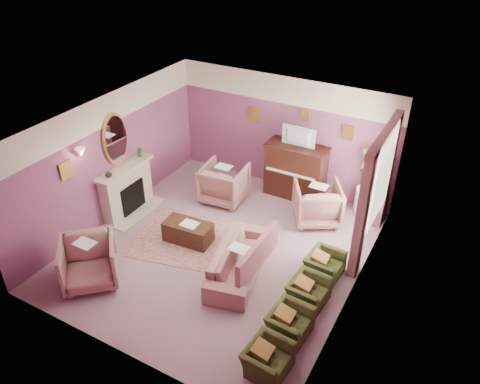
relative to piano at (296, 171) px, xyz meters
The scene contains 48 objects.
floor 2.80m from the piano, 100.57° to the right, with size 5.50×6.00×0.01m, color gray.
ceiling 3.47m from the piano, 100.57° to the right, with size 5.50×6.00×0.01m, color silver.
wall_back 0.96m from the piano, 147.38° to the left, with size 5.50×0.02×2.80m, color #6A3F61.
wall_front 5.75m from the piano, 95.03° to the right, with size 5.50×0.02×2.80m, color #6A3F61.
wall_left 4.28m from the piano, 140.49° to the right, with size 0.02×6.00×2.80m, color #6A3F61.
wall_right 3.58m from the piano, 49.98° to the right, with size 0.02×6.00×2.80m, color #6A3F61.
picture_rail_band 1.92m from the piano, 148.20° to the left, with size 5.50×0.01×0.65m, color white.
stripe_panel 2.66m from the piano, 31.69° to the right, with size 0.01×3.00×2.15m, color #A7AB97.
fireplace_surround 3.96m from the piano, 141.25° to the right, with size 0.30×1.40×1.10m, color beige.
fireplace_inset 3.89m from the piano, 140.33° to the right, with size 0.18×0.72×0.68m, color black.
fire_ember 3.88m from the piano, 139.95° to the right, with size 0.06×0.54×0.10m, color #FF3D1D.
mantel_shelf 3.97m from the piano, 140.98° to the right, with size 0.40×1.55×0.07m, color beige.
hearth 3.86m from the piano, 139.37° to the right, with size 0.55×1.50×0.02m, color beige.
mirror_frame 4.21m from the piano, 142.22° to the right, with size 0.04×0.72×1.20m, color gold.
mirror_glass 4.19m from the piano, 142.01° to the right, with size 0.01×0.60×1.06m, color silver.
sconce_shade 4.90m from the piano, 131.47° to the right, with size 0.20×0.20×0.16m, color #FFA99A.
piano is the anchor object (origin of this frame).
piano_keyshelf 0.36m from the piano, 90.00° to the right, with size 1.30×0.12×0.06m, color black.
piano_keys 0.37m from the piano, 90.00° to the right, with size 1.20×0.08×0.02m, color white.
piano_top 0.66m from the piano, ahead, with size 1.45×0.65×0.04m, color black.
television 0.95m from the piano, 90.00° to the right, with size 0.80×0.12×0.48m, color black.
print_back_left 1.71m from the piano, 167.85° to the left, with size 0.30×0.03×0.38m, color gold.
print_back_right 1.57m from the piano, 14.93° to the left, with size 0.26×0.03×0.34m, color gold.
print_back_mid 1.38m from the piano, 90.00° to the left, with size 0.22×0.03×0.26m, color gold.
print_left_wall 5.15m from the piano, 129.60° to the right, with size 0.03×0.28×0.36m, color gold.
window_blind 2.69m from the piano, 27.19° to the right, with size 0.03×1.40×1.80m, color silver.
curtain_left 3.02m from the piano, 44.04° to the right, with size 0.16×0.34×2.60m, color #98525E.
curtain_right 2.23m from the piano, ahead, with size 0.16×0.34×2.60m, color #98525E.
pelmet 3.07m from the piano, 28.06° to the right, with size 0.16×2.20×0.16m, color #98525E.
mantel_plant 3.67m from the piano, 147.67° to the right, with size 0.16×0.16×0.28m, color #306F2E.
mantel_vase 4.30m from the piano, 135.67° to the right, with size 0.16×0.16×0.16m, color white.
area_rug 3.00m from the piano, 112.42° to the right, with size 2.50×1.80×0.01m, color #A76D64.
coffee_table 3.06m from the piano, 113.83° to the right, with size 1.00×0.50×0.45m, color #352013.
table_paper 3.02m from the piano, 112.96° to the right, with size 0.35×0.28×0.01m, color white.
sofa 3.13m from the piano, 86.57° to the right, with size 0.68×2.05×0.83m, color #A27066.
sofa_throw 3.18m from the piano, 79.34° to the right, with size 0.10×1.55×0.57m, color #98525E.
floral_armchair_left 1.73m from the piano, 143.68° to the right, with size 0.97×0.97×1.01m, color #A27066.
floral_armchair_right 1.16m from the piano, 41.78° to the right, with size 0.97×0.97×1.01m, color #A27066.
floral_armchair_front 5.14m from the piano, 114.38° to the right, with size 0.97×0.97×1.01m, color #A27066.
olive_chair_a 5.13m from the piano, 71.25° to the right, with size 0.51×0.72×0.63m, color #3C471D.
olive_chair_b 4.36m from the piano, 67.77° to the right, with size 0.51×0.72×0.63m, color #3C471D.
olive_chair_c 3.62m from the piano, 62.84° to the right, with size 0.51×0.72×0.63m, color #3C471D.
olive_chair_d 2.92m from the piano, 55.42° to the right, with size 0.51×0.72×0.63m, color #3C471D.
side_table 1.79m from the piano, ahead, with size 0.52×0.52×0.70m, color white.
side_plant_big 1.77m from the piano, ahead, with size 0.30×0.30×0.34m, color #306F2E.
side_plant_small 1.89m from the piano, ahead, with size 0.16×0.16×0.28m, color #306F2E.
palm_pot 1.90m from the piano, ahead, with size 0.34×0.34×0.34m, color #986343.
palm_plant 1.88m from the piano, ahead, with size 0.76×0.76×1.44m, color #306F2E.
Camera 1 is at (4.03, -6.46, 6.14)m, focal length 35.00 mm.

